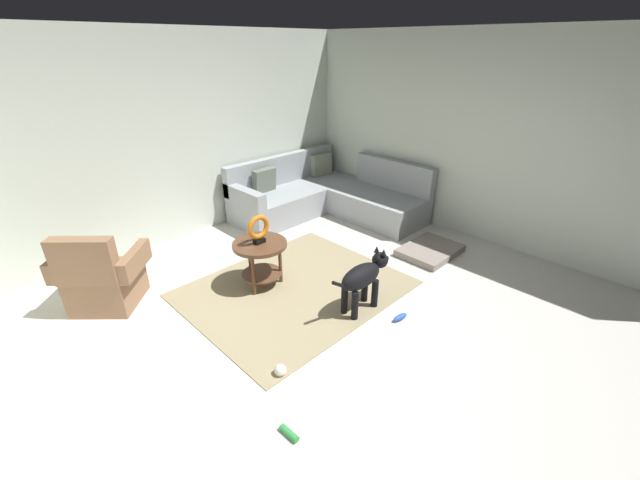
{
  "coord_description": "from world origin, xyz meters",
  "views": [
    {
      "loc": [
        -2.33,
        -2.2,
        2.5
      ],
      "look_at": [
        0.45,
        0.6,
        0.55
      ],
      "focal_mm": 22.4,
      "sensor_mm": 36.0,
      "label": 1
    }
  ],
  "objects_px": {
    "dog_bed_mat": "(430,250)",
    "dog_toy_bone": "(400,317)",
    "armchair": "(103,279)",
    "torus_sculpture": "(258,229)",
    "dog": "(364,277)",
    "side_table": "(260,253)",
    "dog_toy_ball": "(280,370)",
    "dog_toy_rope": "(289,433)",
    "sectional_couch": "(325,197)"
  },
  "relations": [
    {
      "from": "armchair",
      "to": "sectional_couch",
      "type": "bearing_deg",
      "value": 47.01
    },
    {
      "from": "sectional_couch",
      "to": "dog",
      "type": "bearing_deg",
      "value": -127.05
    },
    {
      "from": "side_table",
      "to": "dog_toy_ball",
      "type": "xyz_separation_m",
      "value": [
        -0.75,
        -1.22,
        -0.37
      ]
    },
    {
      "from": "dog",
      "to": "dog_toy_rope",
      "type": "bearing_deg",
      "value": -67.39
    },
    {
      "from": "dog_toy_bone",
      "to": "dog",
      "type": "bearing_deg",
      "value": 106.49
    },
    {
      "from": "torus_sculpture",
      "to": "dog_toy_rope",
      "type": "bearing_deg",
      "value": -122.14
    },
    {
      "from": "armchair",
      "to": "dog_toy_rope",
      "type": "distance_m",
      "value": 2.58
    },
    {
      "from": "dog_bed_mat",
      "to": "dog_toy_rope",
      "type": "xyz_separation_m",
      "value": [
        -3.11,
        -0.76,
        -0.02
      ]
    },
    {
      "from": "sectional_couch",
      "to": "dog_toy_ball",
      "type": "bearing_deg",
      "value": -141.56
    },
    {
      "from": "armchair",
      "to": "torus_sculpture",
      "type": "bearing_deg",
      "value": 13.68
    },
    {
      "from": "dog",
      "to": "dog_toy_rope",
      "type": "distance_m",
      "value": 1.7
    },
    {
      "from": "armchair",
      "to": "dog_toy_bone",
      "type": "bearing_deg",
      "value": -5.22
    },
    {
      "from": "dog_toy_ball",
      "to": "dog_toy_rope",
      "type": "relative_size",
      "value": 0.63
    },
    {
      "from": "sectional_couch",
      "to": "dog",
      "type": "height_order",
      "value": "sectional_couch"
    },
    {
      "from": "side_table",
      "to": "dog_bed_mat",
      "type": "bearing_deg",
      "value": -25.09
    },
    {
      "from": "side_table",
      "to": "dog_toy_ball",
      "type": "height_order",
      "value": "side_table"
    },
    {
      "from": "sectional_couch",
      "to": "dog_toy_bone",
      "type": "distance_m",
      "value": 2.89
    },
    {
      "from": "torus_sculpture",
      "to": "dog_toy_rope",
      "type": "height_order",
      "value": "torus_sculpture"
    },
    {
      "from": "side_table",
      "to": "dog_toy_bone",
      "type": "bearing_deg",
      "value": -68.73
    },
    {
      "from": "dog",
      "to": "dog_toy_bone",
      "type": "distance_m",
      "value": 0.54
    },
    {
      "from": "sectional_couch",
      "to": "dog_toy_bone",
      "type": "relative_size",
      "value": 12.5
    },
    {
      "from": "dog_bed_mat",
      "to": "dog_toy_ball",
      "type": "distance_m",
      "value": 2.79
    },
    {
      "from": "sectional_couch",
      "to": "dog_toy_rope",
      "type": "height_order",
      "value": "sectional_couch"
    },
    {
      "from": "armchair",
      "to": "dog_bed_mat",
      "type": "height_order",
      "value": "armchair"
    },
    {
      "from": "torus_sculpture",
      "to": "dog_toy_rope",
      "type": "relative_size",
      "value": 2.0
    },
    {
      "from": "sectional_couch",
      "to": "side_table",
      "type": "relative_size",
      "value": 3.75
    },
    {
      "from": "torus_sculpture",
      "to": "dog_toy_bone",
      "type": "relative_size",
      "value": 1.81
    },
    {
      "from": "dog_toy_rope",
      "to": "side_table",
      "type": "bearing_deg",
      "value": 57.86
    },
    {
      "from": "armchair",
      "to": "dog_toy_bone",
      "type": "xyz_separation_m",
      "value": [
        1.98,
        -2.32,
        -0.29
      ]
    },
    {
      "from": "torus_sculpture",
      "to": "dog_toy_bone",
      "type": "height_order",
      "value": "torus_sculpture"
    },
    {
      "from": "armchair",
      "to": "dog_toy_ball",
      "type": "height_order",
      "value": "armchair"
    },
    {
      "from": "dog_toy_ball",
      "to": "dog_toy_bone",
      "type": "distance_m",
      "value": 1.36
    },
    {
      "from": "dog",
      "to": "dog_toy_bone",
      "type": "bearing_deg",
      "value": 17.3
    },
    {
      "from": "side_table",
      "to": "torus_sculpture",
      "type": "height_order",
      "value": "torus_sculpture"
    },
    {
      "from": "armchair",
      "to": "dog_toy_rope",
      "type": "height_order",
      "value": "armchair"
    },
    {
      "from": "sectional_couch",
      "to": "armchair",
      "type": "relative_size",
      "value": 2.27
    },
    {
      "from": "side_table",
      "to": "dog",
      "type": "relative_size",
      "value": 0.71
    },
    {
      "from": "dog_bed_mat",
      "to": "side_table",
      "type": "bearing_deg",
      "value": 154.91
    },
    {
      "from": "armchair",
      "to": "dog_toy_ball",
      "type": "xyz_separation_m",
      "value": [
        0.65,
        -2.05,
        -0.27
      ]
    },
    {
      "from": "dog_bed_mat",
      "to": "dog_toy_bone",
      "type": "relative_size",
      "value": 4.44
    },
    {
      "from": "armchair",
      "to": "dog_toy_ball",
      "type": "relative_size",
      "value": 9.67
    },
    {
      "from": "sectional_couch",
      "to": "torus_sculpture",
      "type": "relative_size",
      "value": 6.9
    },
    {
      "from": "side_table",
      "to": "dog",
      "type": "bearing_deg",
      "value": -67.07
    },
    {
      "from": "torus_sculpture",
      "to": "dog_bed_mat",
      "type": "relative_size",
      "value": 0.41
    },
    {
      "from": "torus_sculpture",
      "to": "dog_toy_rope",
      "type": "distance_m",
      "value": 2.14
    },
    {
      "from": "sectional_couch",
      "to": "torus_sculpture",
      "type": "height_order",
      "value": "sectional_couch"
    },
    {
      "from": "dog_bed_mat",
      "to": "dog_toy_rope",
      "type": "distance_m",
      "value": 3.2
    },
    {
      "from": "side_table",
      "to": "torus_sculpture",
      "type": "distance_m",
      "value": 0.29
    },
    {
      "from": "dog_bed_mat",
      "to": "dog_toy_bone",
      "type": "bearing_deg",
      "value": -159.49
    },
    {
      "from": "dog_toy_bone",
      "to": "dog_toy_rope",
      "type": "bearing_deg",
      "value": -172.51
    }
  ]
}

